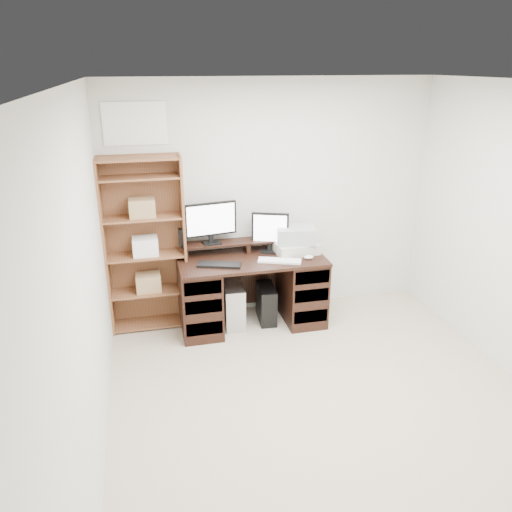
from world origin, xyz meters
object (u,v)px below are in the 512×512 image
object	(u,v)px
monitor_wide	(211,221)
monitor_small	(270,231)
printer	(295,247)
tower_black	(266,303)
tower_silver	(233,304)
desk	(251,290)
bookshelf	(145,244)

from	to	relation	value
monitor_wide	monitor_small	size ratio (longest dim) A/B	1.28
monitor_small	printer	xyz separation A→B (m)	(0.26, -0.09, -0.18)
printer	tower_black	bearing A→B (deg)	179.12
tower_silver	printer	bearing A→B (deg)	4.17
desk	monitor_small	size ratio (longest dim) A/B	3.55
tower_silver	tower_black	bearing A→B (deg)	1.11
monitor_small	bookshelf	bearing A→B (deg)	-163.00
desk	bookshelf	bearing A→B (deg)	168.53
monitor_small	tower_silver	bearing A→B (deg)	-145.84
monitor_wide	tower_silver	world-z (taller)	monitor_wide
tower_black	monitor_small	bearing A→B (deg)	64.72
monitor_wide	printer	xyz separation A→B (m)	(0.87, -0.16, -0.31)
desk	printer	size ratio (longest dim) A/B	3.42
desk	printer	bearing A→B (deg)	5.84
printer	bookshelf	xyz separation A→B (m)	(-1.54, 0.16, 0.11)
monitor_wide	tower_silver	distance (m)	0.92
tower_silver	bookshelf	distance (m)	1.11
tower_silver	tower_black	world-z (taller)	tower_silver
tower_black	desk	bearing A→B (deg)	-168.27
monitor_small	tower_black	distance (m)	0.79
monitor_wide	monitor_small	world-z (taller)	monitor_wide
monitor_small	printer	world-z (taller)	monitor_small
monitor_wide	tower_silver	bearing A→B (deg)	-52.46
tower_silver	bookshelf	xyz separation A→B (m)	(-0.86, 0.18, 0.69)
printer	tower_black	size ratio (longest dim) A/B	1.08
desk	monitor_small	bearing A→B (deg)	30.10
monitor_small	printer	distance (m)	0.32
tower_silver	monitor_wide	bearing A→B (deg)	138.79
tower_silver	tower_black	xyz separation A→B (m)	(0.36, -0.01, -0.03)
monitor_wide	tower_black	distance (m)	1.08
monitor_small	tower_silver	distance (m)	0.87
monitor_small	tower_silver	world-z (taller)	monitor_small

